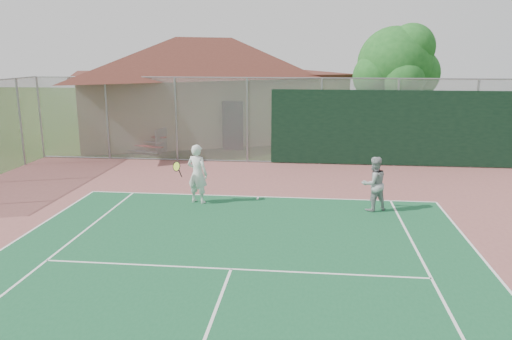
# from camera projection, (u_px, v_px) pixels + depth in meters

# --- Properties ---
(back_fence) EXTENTS (20.08, 0.11, 3.53)m
(back_fence) POSITION_uv_depth(u_px,v_px,m) (323.00, 124.00, 20.18)
(back_fence) COLOR gray
(back_fence) RESTS_ON ground
(clubhouse) EXTENTS (17.05, 14.51, 6.23)m
(clubhouse) POSITION_uv_depth(u_px,v_px,m) (205.00, 77.00, 27.35)
(clubhouse) COLOR tan
(clubhouse) RESTS_ON ground
(bleachers) EXTENTS (3.54, 2.68, 1.12)m
(bleachers) POSITION_uv_depth(u_px,v_px,m) (138.00, 138.00, 23.33)
(bleachers) COLOR #B7352A
(bleachers) RESTS_ON ground
(tree) EXTENTS (4.18, 3.96, 5.82)m
(tree) POSITION_uv_depth(u_px,v_px,m) (397.00, 67.00, 23.54)
(tree) COLOR #372014
(tree) RESTS_ON ground
(player_white_front) EXTENTS (1.12, 0.78, 1.80)m
(player_white_front) POSITION_uv_depth(u_px,v_px,m) (197.00, 174.00, 15.03)
(player_white_front) COLOR silver
(player_white_front) RESTS_ON ground
(player_grey_back) EXTENTS (0.95, 0.88, 1.59)m
(player_grey_back) POSITION_uv_depth(u_px,v_px,m) (374.00, 184.00, 14.32)
(player_grey_back) COLOR #A1A4A6
(player_grey_back) RESTS_ON ground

